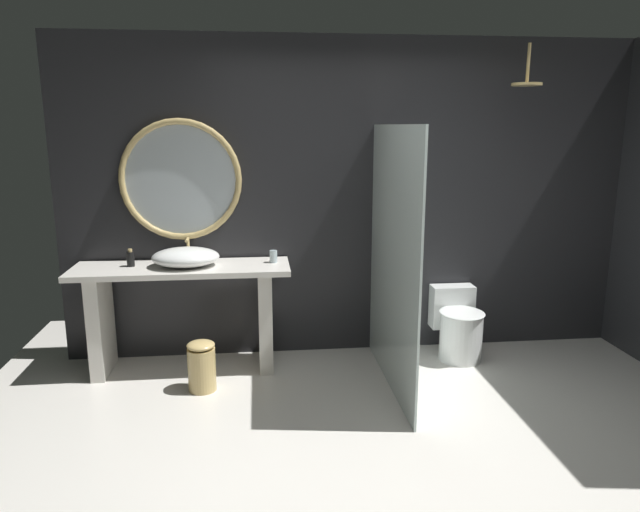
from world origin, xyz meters
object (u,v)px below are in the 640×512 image
(vessel_sink, at_px, (186,257))
(tumbler_cup, at_px, (273,256))
(soap_dispenser, at_px, (131,259))
(waste_bin, at_px, (202,365))
(round_wall_mirror, at_px, (181,180))
(rain_shower_head, at_px, (527,81))
(toilet, at_px, (458,326))

(vessel_sink, height_order, tumbler_cup, vessel_sink)
(tumbler_cup, bearing_deg, vessel_sink, -175.94)
(soap_dispenser, height_order, waste_bin, soap_dispenser)
(tumbler_cup, height_order, round_wall_mirror, round_wall_mirror)
(tumbler_cup, xyz_separation_m, round_wall_mirror, (-0.71, 0.19, 0.59))
(round_wall_mirror, bearing_deg, rain_shower_head, -7.26)
(vessel_sink, height_order, soap_dispenser, vessel_sink)
(tumbler_cup, distance_m, toilet, 1.65)
(vessel_sink, distance_m, waste_bin, 0.84)
(soap_dispenser, relative_size, round_wall_mirror, 0.14)
(soap_dispenser, bearing_deg, rain_shower_head, -2.58)
(round_wall_mirror, relative_size, rain_shower_head, 3.12)
(tumbler_cup, height_order, rain_shower_head, rain_shower_head)
(round_wall_mirror, bearing_deg, tumbler_cup, -14.92)
(toilet, xyz_separation_m, waste_bin, (-2.08, -0.42, -0.07))
(toilet, distance_m, waste_bin, 2.12)
(vessel_sink, relative_size, rain_shower_head, 1.68)
(vessel_sink, distance_m, tumbler_cup, 0.68)
(tumbler_cup, bearing_deg, waste_bin, -139.85)
(vessel_sink, bearing_deg, tumbler_cup, 4.06)
(soap_dispenser, height_order, toilet, soap_dispenser)
(toilet, bearing_deg, waste_bin, -168.55)
(round_wall_mirror, xyz_separation_m, rain_shower_head, (2.63, -0.34, 0.74))
(vessel_sink, height_order, toilet, vessel_sink)
(round_wall_mirror, height_order, waste_bin, round_wall_mirror)
(soap_dispenser, xyz_separation_m, waste_bin, (0.55, -0.45, -0.71))
(round_wall_mirror, relative_size, toilet, 1.69)
(vessel_sink, bearing_deg, soap_dispenser, 174.79)
(tumbler_cup, height_order, toilet, tumbler_cup)
(soap_dispenser, height_order, round_wall_mirror, round_wall_mirror)
(vessel_sink, xyz_separation_m, rain_shower_head, (2.60, -0.10, 1.31))
(tumbler_cup, distance_m, waste_bin, 1.00)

